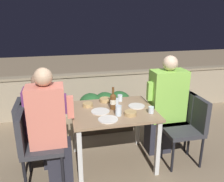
% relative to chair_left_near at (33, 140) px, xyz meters
% --- Properties ---
extents(ground_plane, '(16.00, 16.00, 0.00)m').
position_rel_chair_left_near_xyz_m(ground_plane, '(0.92, 0.16, -0.53)').
color(ground_plane, '#847056').
extents(parapet_wall, '(9.00, 0.18, 0.78)m').
position_rel_chair_left_near_xyz_m(parapet_wall, '(0.92, 1.76, -0.13)').
color(parapet_wall, gray).
rests_on(parapet_wall, ground_plane).
extents(dining_table, '(0.99, 0.81, 0.73)m').
position_rel_chair_left_near_xyz_m(dining_table, '(0.92, 0.16, 0.10)').
color(dining_table, '#937556').
rests_on(dining_table, ground_plane).
extents(planter_hedge, '(0.85, 0.47, 0.62)m').
position_rel_chair_left_near_xyz_m(planter_hedge, '(1.01, 1.08, -0.18)').
color(planter_hedge, brown).
rests_on(planter_hedge, ground_plane).
extents(chair_left_near, '(0.45, 0.44, 0.86)m').
position_rel_chair_left_near_xyz_m(chair_left_near, '(0.00, 0.00, 0.00)').
color(chair_left_near, '#333338').
rests_on(chair_left_near, ground_plane).
extents(person_coral_top, '(0.48, 0.26, 1.32)m').
position_rel_chair_left_near_xyz_m(person_coral_top, '(0.19, 0.00, 0.14)').
color(person_coral_top, '#282833').
rests_on(person_coral_top, ground_plane).
extents(chair_left_far, '(0.45, 0.44, 0.86)m').
position_rel_chair_left_near_xyz_m(chair_left_far, '(-0.06, 0.29, 0.00)').
color(chair_left_far, '#333338').
rests_on(chair_left_far, ground_plane).
extents(person_purple_stripe, '(0.49, 0.26, 1.21)m').
position_rel_chair_left_near_xyz_m(person_purple_stripe, '(0.14, 0.29, 0.08)').
color(person_purple_stripe, '#282833').
rests_on(person_purple_stripe, ground_plane).
extents(chair_right_near, '(0.45, 0.44, 0.86)m').
position_rel_chair_left_near_xyz_m(chair_right_near, '(1.85, 0.01, 0.00)').
color(chair_right_near, '#333338').
rests_on(chair_right_near, ground_plane).
extents(chair_right_far, '(0.45, 0.44, 0.86)m').
position_rel_chair_left_near_xyz_m(chair_right_far, '(1.85, 0.29, 0.00)').
color(chair_right_far, '#333338').
rests_on(chair_right_far, ground_plane).
extents(person_green_blouse, '(0.51, 0.26, 1.33)m').
position_rel_chair_left_near_xyz_m(person_green_blouse, '(1.65, 0.29, 0.14)').
color(person_green_blouse, '#282833').
rests_on(person_green_blouse, ground_plane).
extents(beer_bottle, '(0.07, 0.07, 0.27)m').
position_rel_chair_left_near_xyz_m(beer_bottle, '(0.93, 0.20, 0.30)').
color(beer_bottle, brown).
rests_on(beer_bottle, dining_table).
extents(plate_0, '(0.20, 0.20, 0.01)m').
position_rel_chair_left_near_xyz_m(plate_0, '(1.23, 0.21, 0.20)').
color(plate_0, silver).
rests_on(plate_0, dining_table).
extents(plate_1, '(0.22, 0.22, 0.01)m').
position_rel_chair_left_near_xyz_m(plate_1, '(0.76, 0.15, 0.20)').
color(plate_1, silver).
rests_on(plate_1, dining_table).
extents(plate_2, '(0.22, 0.22, 0.01)m').
position_rel_chair_left_near_xyz_m(plate_2, '(0.81, -0.09, 0.20)').
color(plate_2, silver).
rests_on(plate_2, dining_table).
extents(bowl_0, '(0.14, 0.14, 0.04)m').
position_rel_chair_left_near_xyz_m(bowl_0, '(1.08, -0.02, 0.22)').
color(bowl_0, tan).
rests_on(bowl_0, dining_table).
extents(bowl_1, '(0.14, 0.14, 0.05)m').
position_rel_chair_left_near_xyz_m(bowl_1, '(0.88, 0.46, 0.22)').
color(bowl_1, tan).
rests_on(bowl_1, dining_table).
extents(bowl_2, '(0.13, 0.13, 0.05)m').
position_rel_chair_left_near_xyz_m(bowl_2, '(0.64, 0.35, 0.22)').
color(bowl_2, tan).
rests_on(bowl_2, dining_table).
extents(glass_cup_0, '(0.06, 0.06, 0.09)m').
position_rel_chair_left_near_xyz_m(glass_cup_0, '(1.08, 0.43, 0.24)').
color(glass_cup_0, silver).
rests_on(glass_cup_0, dining_table).
extents(glass_cup_1, '(0.06, 0.06, 0.08)m').
position_rel_chair_left_near_xyz_m(glass_cup_1, '(1.33, -0.02, 0.24)').
color(glass_cup_1, silver).
rests_on(glass_cup_1, dining_table).
extents(glass_cup_2, '(0.07, 0.07, 0.12)m').
position_rel_chair_left_near_xyz_m(glass_cup_2, '(0.95, -0.00, 0.26)').
color(glass_cup_2, silver).
rests_on(glass_cup_2, dining_table).
extents(glass_cup_3, '(0.06, 0.06, 0.10)m').
position_rel_chair_left_near_xyz_m(glass_cup_3, '(0.99, 0.28, 0.25)').
color(glass_cup_3, silver).
rests_on(glass_cup_3, dining_table).
extents(potted_plant, '(0.33, 0.33, 0.64)m').
position_rel_chair_left_near_xyz_m(potted_plant, '(-0.13, 1.02, -0.13)').
color(potted_plant, brown).
rests_on(potted_plant, ground_plane).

